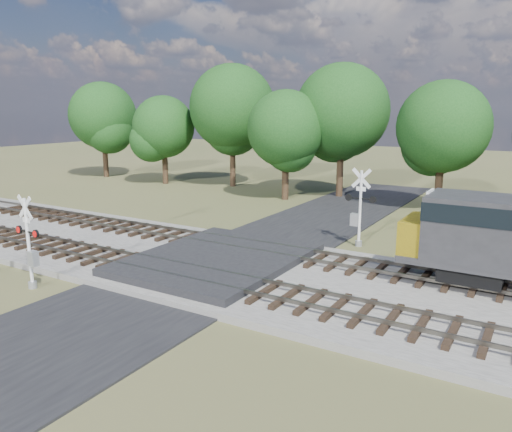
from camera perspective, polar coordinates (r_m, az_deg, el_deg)
The scene contains 9 objects.
ground at distance 23.56m, azimuth -5.05°, elevation -6.22°, with size 160.00×160.00×0.00m, color #484E2A.
ballast_bed at distance 20.16m, azimuth 19.91°, elevation -9.73°, with size 140.00×10.00×0.30m, color gray.
road at distance 23.55m, azimuth -5.05°, elevation -6.13°, with size 7.00×60.00×0.08m, color black.
crossing_panel at distance 23.85m, azimuth -4.35°, elevation -5.18°, with size 7.00×9.00×0.62m, color #262628.
track_near at distance 20.20m, azimuth -1.19°, elevation -8.12°, with size 140.00×2.60×0.33m.
track_far at distance 24.36m, azimuth 5.10°, elevation -4.58°, with size 140.00×2.60×0.33m.
crossing_signal_near at distance 22.73m, azimuth -24.39°, elevation -3.63°, with size 1.60×0.36×3.98m.
crossing_signal_far at distance 27.68m, azimuth 11.61°, elevation 0.21°, with size 1.74×0.38×4.31m.
treeline at distance 39.38m, azimuth 24.62°, elevation 9.97°, with size 83.33×11.61×11.53m.
Camera 1 is at (13.23, -18.02, 7.44)m, focal length 35.00 mm.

